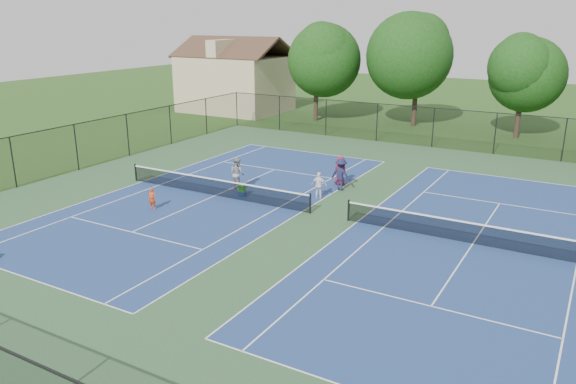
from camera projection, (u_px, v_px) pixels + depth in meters
The scene contains 16 objects.
ground at pixel (329, 217), 27.88m from camera, with size 140.00×140.00×0.00m, color #234716.
court_pad at pixel (329, 217), 27.88m from camera, with size 36.00×36.00×0.01m, color #2B4E2C.
tennis_court_left at pixel (215, 194), 31.17m from camera, with size 12.00×23.83×1.07m.
tennis_court_right at pixel (473, 242), 24.54m from camera, with size 12.00×23.83×1.07m.
perimeter_fence at pixel (329, 186), 27.40m from camera, with size 36.08×36.08×3.02m.
tree_back_a at pixel (317, 56), 52.12m from camera, with size 6.80×6.80×9.15m.
tree_back_b at pixel (418, 51), 49.35m from camera, with size 7.60×7.60×10.03m.
tree_back_c at pixel (524, 70), 44.59m from camera, with size 6.00×6.00×8.40m.
clapboard_house at pixel (235, 81), 58.57m from camera, with size 10.80×8.10×7.65m.
child_player at pixel (152, 199), 28.85m from camera, with size 0.42×0.27×1.14m, color red.
instructor at pixel (237, 174), 32.11m from camera, with size 0.91×0.71×1.87m, color gray.
bystander_a at pixel (319, 185), 30.56m from camera, with size 0.87×0.36×1.48m, color white.
bystander_b at pixel (341, 174), 31.97m from camera, with size 1.20×0.69×1.85m, color #1A1A3B.
bystander_c at pixel (340, 171), 32.97m from camera, with size 0.85×0.55×1.74m, color maroon.
ball_crate at pixel (242, 194), 31.04m from camera, with size 0.39×0.29×0.29m, color navy.
ball_hopper at pixel (242, 188), 30.93m from camera, with size 0.34×0.27×0.43m, color green.
Camera 1 is at (11.27, -23.78, 9.51)m, focal length 35.00 mm.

